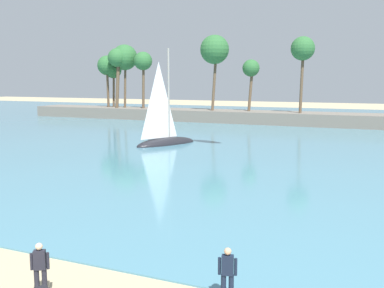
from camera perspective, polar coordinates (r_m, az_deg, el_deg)
The scene contains 5 objects.
sea at distance 59.03m, azimuth 15.43°, elevation 1.73°, with size 220.00×92.38×0.06m, color teal.
palm_headland at distance 65.06m, azimuth 14.35°, elevation 5.48°, with size 97.16×6.03×13.10m.
person_rigging_by_gear at distance 14.21m, azimuth -18.92°, elevation -14.84°, with size 0.48×0.35×1.67m.
person_at_waterline at distance 13.19m, azimuth 4.57°, elevation -16.25°, with size 0.53×0.28×1.67m.
sailboat_near_shore at distance 43.96m, azimuth -3.50°, elevation 1.13°, with size 4.88×7.17×10.08m.
Camera 1 is at (8.29, -2.30, 6.34)m, focal length 41.56 mm.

